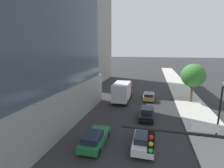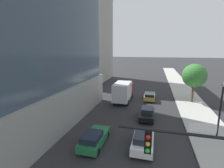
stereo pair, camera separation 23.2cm
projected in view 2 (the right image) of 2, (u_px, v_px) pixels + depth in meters
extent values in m
cube|color=#B2AFA8|center=(200.00, 117.00, 21.44)|extent=(4.60, 120.00, 0.15)
cube|color=gray|center=(1.00, 100.00, 21.37)|extent=(20.72, 21.40, 4.51)
cube|color=#9E9B93|center=(81.00, 29.00, 46.97)|extent=(15.15, 13.48, 28.69)
cube|color=red|center=(90.00, 13.00, 41.34)|extent=(0.90, 0.90, 35.30)
cylinder|color=black|center=(180.00, 133.00, 7.27)|extent=(5.56, 0.14, 0.14)
cube|color=black|center=(148.00, 142.00, 7.74)|extent=(0.32, 0.36, 1.05)
sphere|color=red|center=(148.00, 137.00, 7.49)|extent=(0.22, 0.22, 0.22)
sphere|color=orange|center=(148.00, 144.00, 7.56)|extent=(0.22, 0.22, 0.22)
sphere|color=green|center=(147.00, 151.00, 7.62)|extent=(0.22, 0.22, 0.22)
cube|color=white|center=(202.00, 128.00, 6.99)|extent=(1.10, 0.04, 0.36)
cylinder|color=black|center=(220.00, 113.00, 15.95)|extent=(0.16, 0.16, 5.18)
sphere|color=silver|center=(224.00, 84.00, 15.38)|extent=(0.44, 0.44, 0.44)
cylinder|color=brown|center=(193.00, 93.00, 27.31)|extent=(0.36, 0.36, 3.00)
sphere|color=#387F33|center=(194.00, 76.00, 26.72)|extent=(3.79, 3.79, 3.79)
cube|color=#AD8938|center=(150.00, 96.00, 29.16)|extent=(1.82, 4.20, 0.67)
cube|color=#19212D|center=(150.00, 95.00, 28.13)|extent=(1.53, 1.96, 0.45)
cylinder|color=black|center=(145.00, 96.00, 30.77)|extent=(0.22, 0.64, 0.64)
cylinder|color=black|center=(154.00, 96.00, 30.38)|extent=(0.22, 0.64, 0.64)
cylinder|color=black|center=(144.00, 100.00, 28.07)|extent=(0.22, 0.64, 0.64)
cylinder|color=black|center=(154.00, 101.00, 27.67)|extent=(0.22, 0.64, 0.64)
cube|color=silver|center=(143.00, 141.00, 14.79)|extent=(1.81, 4.03, 0.69)
cube|color=#19212D|center=(143.00, 138.00, 14.21)|extent=(1.52, 1.78, 0.52)
cylinder|color=black|center=(136.00, 136.00, 16.35)|extent=(0.22, 0.69, 0.69)
cylinder|color=black|center=(152.00, 138.00, 15.95)|extent=(0.22, 0.69, 0.69)
cylinder|color=black|center=(132.00, 152.00, 13.76)|extent=(0.22, 0.69, 0.69)
cylinder|color=black|center=(152.00, 155.00, 13.36)|extent=(0.22, 0.69, 0.69)
cube|color=black|center=(147.00, 114.00, 21.09)|extent=(1.72, 4.01, 0.61)
cube|color=#19212D|center=(147.00, 110.00, 21.16)|extent=(1.44, 2.02, 0.53)
cylinder|color=black|center=(142.00, 112.00, 22.62)|extent=(0.22, 0.67, 0.67)
cylinder|color=black|center=(153.00, 113.00, 22.25)|extent=(0.22, 0.67, 0.67)
cylinder|color=black|center=(140.00, 120.00, 20.04)|extent=(0.22, 0.67, 0.67)
cylinder|color=black|center=(153.00, 121.00, 19.67)|extent=(0.22, 0.67, 0.67)
cube|color=#1E6638|center=(95.00, 139.00, 15.33)|extent=(1.79, 4.31, 0.64)
cube|color=#19212D|center=(92.00, 137.00, 14.51)|extent=(1.51, 2.05, 0.54)
cylinder|color=black|center=(93.00, 133.00, 16.97)|extent=(0.22, 0.64, 0.64)
cylinder|color=black|center=(107.00, 135.00, 16.58)|extent=(0.22, 0.64, 0.64)
cylinder|color=black|center=(80.00, 149.00, 14.19)|extent=(0.22, 0.64, 0.64)
cylinder|color=black|center=(98.00, 152.00, 13.80)|extent=(0.22, 0.64, 0.64)
cube|color=#B21E1E|center=(126.00, 89.00, 30.63)|extent=(2.43, 1.91, 2.13)
cube|color=silver|center=(122.00, 91.00, 27.27)|extent=(2.43, 4.76, 2.77)
cylinder|color=black|center=(120.00, 94.00, 31.13)|extent=(0.30, 0.93, 0.93)
cylinder|color=black|center=(131.00, 95.00, 30.60)|extent=(0.30, 0.93, 0.93)
cylinder|color=black|center=(114.00, 102.00, 26.71)|extent=(0.30, 0.93, 0.93)
cylinder|color=black|center=(127.00, 103.00, 26.18)|extent=(0.30, 0.93, 0.93)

